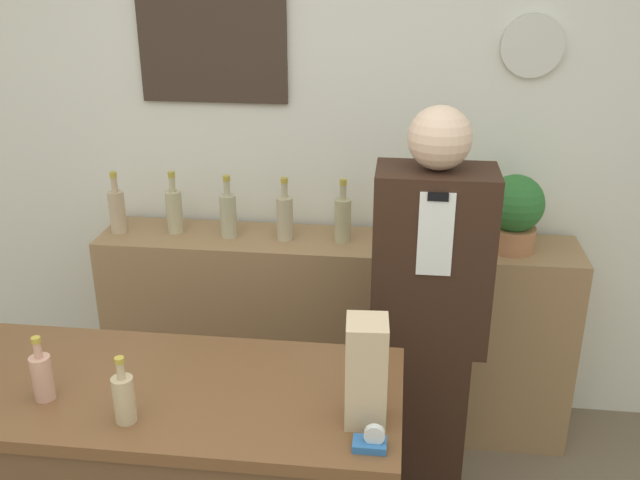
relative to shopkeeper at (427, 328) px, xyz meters
name	(u,v)px	position (x,y,z in m)	size (l,w,h in m)	color
back_wall	(314,140)	(-0.54, 0.80, 0.51)	(5.20, 0.09, 2.70)	silver
back_shelf	(335,333)	(-0.41, 0.56, -0.37)	(2.18, 0.36, 0.96)	#9E754C
shopkeeper	(427,328)	(0.00, 0.00, 0.00)	(0.43, 0.27, 1.69)	#331E14
potted_plant	(514,211)	(0.36, 0.55, 0.29)	(0.25, 0.25, 0.34)	#B27047
paper_bag	(366,372)	(-0.19, -0.74, 0.27)	(0.12, 0.13, 0.31)	tan
tape_dispenser	(371,441)	(-0.17, -0.86, 0.13)	(0.09, 0.06, 0.07)	#2D66A8
counter_bottle_1	(42,376)	(-1.13, -0.75, 0.19)	(0.06, 0.06, 0.20)	tan
counter_bottle_2	(124,397)	(-0.86, -0.83, 0.19)	(0.06, 0.06, 0.20)	tan
shelf_bottle_0	(117,210)	(-1.42, 0.54, 0.22)	(0.07, 0.07, 0.29)	tan
shelf_bottle_1	(174,210)	(-1.16, 0.57, 0.22)	(0.07, 0.07, 0.29)	tan
shelf_bottle_2	(228,214)	(-0.90, 0.55, 0.22)	(0.07, 0.07, 0.29)	tan
shelf_bottle_3	(285,216)	(-0.64, 0.55, 0.22)	(0.07, 0.07, 0.29)	tan
shelf_bottle_4	(343,218)	(-0.38, 0.55, 0.22)	(0.07, 0.07, 0.29)	tan
shelf_bottle_5	(401,221)	(-0.12, 0.55, 0.22)	(0.07, 0.07, 0.29)	tan
shelf_bottle_6	(461,224)	(0.14, 0.55, 0.22)	(0.07, 0.07, 0.29)	tan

